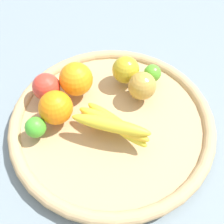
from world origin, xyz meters
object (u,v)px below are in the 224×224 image
Objects in this scene: lime_0 at (152,73)px; apple_0 at (126,70)px; banana_bunch at (113,124)px; orange_1 at (76,79)px; orange_0 at (56,108)px; lime_1 at (36,127)px; apple_2 at (142,86)px; apple_1 at (46,87)px.

lime_0 is 0.07m from apple_0.
orange_1 is at bearing -179.29° from banana_bunch.
lime_0 is at bearing 113.03° from banana_bunch.
orange_1 is 1.19× the size of apple_0.
lime_1 is (0.01, -0.06, -0.02)m from orange_0.
orange_0 is 0.06m from lime_1.
banana_bunch reaches higher than lime_1.
apple_0 is at bearing -125.75° from lime_0.
lime_0 is 0.55× the size of orange_1.
orange_0 is 1.14× the size of apple_2.
lime_0 is 0.67× the size of apple_1.
banana_bunch is 2.29× the size of orange_0.
orange_0 is (-0.03, -0.25, 0.02)m from lime_0.
lime_1 reaches higher than lime_0.
banana_bunch is 2.59× the size of apple_0.
lime_1 is at bearing -85.77° from apple_0.
orange_1 reaches higher than apple_0.
apple_0 is at bearing 94.23° from lime_1.
apple_2 reaches higher than lime_1.
lime_0 is 0.65× the size of apple_0.
lime_0 is at bearing 115.09° from apple_2.
banana_bunch is 0.19m from lime_0.
lime_0 is at bearing 54.25° from apple_0.
orange_1 is 1.22× the size of apple_1.
lime_0 is 0.31m from lime_1.
orange_1 is at bearing -113.96° from lime_0.
lime_0 is 0.19m from orange_1.
orange_1 is at bearing -107.64° from apple_0.
apple_0 reaches higher than banana_bunch.
apple_2 is (0.05, 0.25, 0.01)m from lime_1.
orange_1 is (-0.08, -0.17, 0.02)m from lime_0.
apple_2 is at bearing 112.02° from banana_bunch.
lime_1 is (-0.02, -0.31, 0.00)m from lime_0.
apple_2 is 0.22m from apple_1.
apple_1 reaches higher than banana_bunch.
orange_1 is 1.20× the size of apple_2.
orange_1 is 0.07m from apple_1.
lime_1 is 0.70× the size of apple_1.
lime_1 is at bearing -93.73° from lime_0.
orange_0 is (-0.10, -0.08, 0.01)m from banana_bunch.
orange_0 is at bearing -10.10° from apple_1.
apple_0 reaches higher than lime_1.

